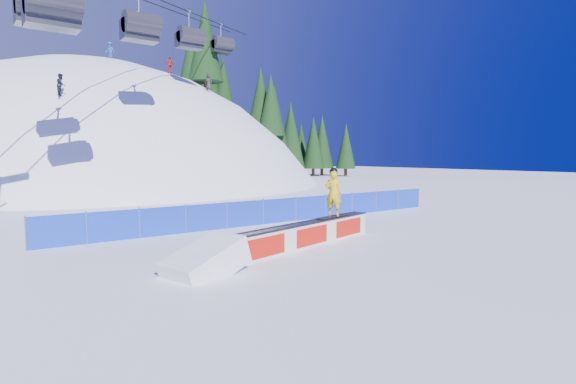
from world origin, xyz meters
TOP-DOWN VIEW (x-y plane):
  - ground at (0.00, 0.00)m, footprint 160.00×160.00m
  - snow_hill at (0.00, 42.00)m, footprint 64.00×64.00m
  - treeline at (25.86, 41.33)m, footprint 25.96×13.64m
  - safety_fence at (0.00, 4.50)m, footprint 22.05×0.05m
  - chairlift at (4.74, 27.49)m, footprint 40.80×41.70m
  - rail_box at (-2.66, -0.87)m, footprint 7.59×2.35m
  - snow_ramp at (-7.32, -2.01)m, footprint 2.61×1.97m
  - snowboarder at (-0.98, -0.46)m, footprint 1.89×0.79m
  - distant_skiers at (1.79, 30.81)m, footprint 16.05×13.18m

SIDE VIEW (x-z plane):
  - snow_hill at x=0.00m, z-range -50.00..14.00m
  - ground at x=0.00m, z-range 0.00..0.00m
  - snow_ramp at x=-7.32m, z-range -0.73..0.73m
  - rail_box at x=-2.66m, z-range -0.01..0.92m
  - safety_fence at x=0.00m, z-range -0.05..1.25m
  - snowboarder at x=-0.98m, z-range 0.91..2.85m
  - treeline at x=25.86m, z-range -0.88..19.08m
  - distant_skiers at x=1.79m, z-range 8.12..15.46m
  - chairlift at x=4.74m, z-range 5.89..27.89m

